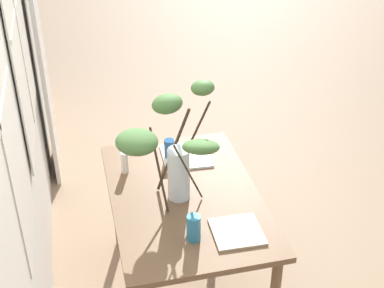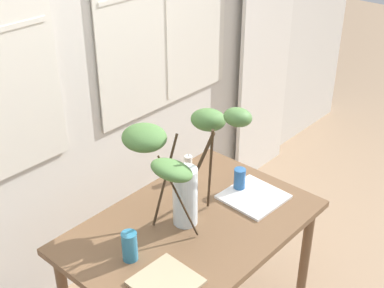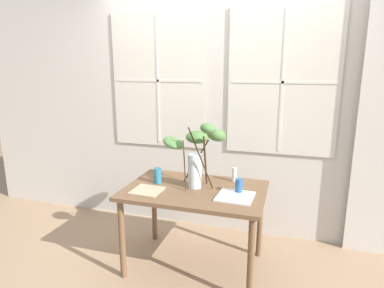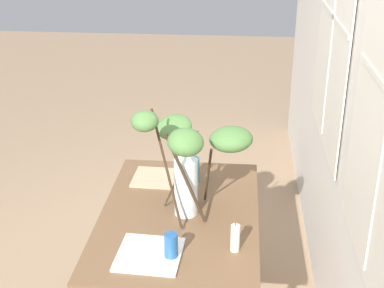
% 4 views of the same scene
% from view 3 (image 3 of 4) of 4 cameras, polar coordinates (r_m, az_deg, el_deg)
% --- Properties ---
extents(ground, '(14.00, 14.00, 0.00)m').
position_cam_3_polar(ground, '(3.13, 0.47, -20.28)').
color(ground, '#9E7F60').
extents(back_wall_with_windows, '(5.78, 0.14, 3.07)m').
position_cam_3_polar(back_wall_with_windows, '(3.42, 4.58, 9.97)').
color(back_wall_with_windows, beige).
rests_on(back_wall_with_windows, ground).
extents(dining_table, '(1.17, 0.78, 0.73)m').
position_cam_3_polar(dining_table, '(2.82, 0.49, -9.37)').
color(dining_table, brown).
rests_on(dining_table, ground).
extents(vase_with_branches, '(0.56, 0.58, 0.60)m').
position_cam_3_polar(vase_with_branches, '(2.76, 0.88, -0.81)').
color(vase_with_branches, silver).
rests_on(vase_with_branches, dining_table).
extents(drinking_glass_blue_left, '(0.07, 0.07, 0.14)m').
position_cam_3_polar(drinking_glass_blue_left, '(2.92, -5.99, -5.47)').
color(drinking_glass_blue_left, teal).
rests_on(drinking_glass_blue_left, dining_table).
extents(drinking_glass_blue_right, '(0.06, 0.06, 0.12)m').
position_cam_3_polar(drinking_glass_blue_right, '(2.70, 8.14, -7.24)').
color(drinking_glass_blue_right, '#235693').
rests_on(drinking_glass_blue_right, dining_table).
extents(plate_square_left, '(0.24, 0.24, 0.01)m').
position_cam_3_polar(plate_square_left, '(2.76, -7.81, -8.02)').
color(plate_square_left, tan).
rests_on(plate_square_left, dining_table).
extents(plate_square_right, '(0.29, 0.29, 0.01)m').
position_cam_3_polar(plate_square_right, '(2.63, 7.51, -9.04)').
color(plate_square_right, white).
rests_on(plate_square_right, dining_table).
extents(pillar_candle, '(0.04, 0.04, 0.14)m').
position_cam_3_polar(pillar_candle, '(2.97, 7.36, -5.26)').
color(pillar_candle, silver).
rests_on(pillar_candle, dining_table).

